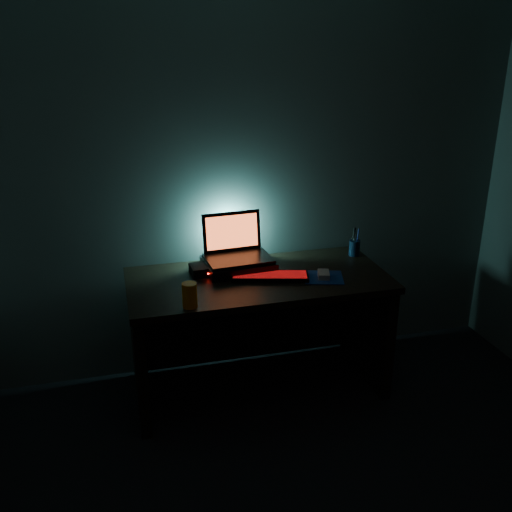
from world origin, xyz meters
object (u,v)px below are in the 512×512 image
(keyboard, at_px, (270,276))
(mouse, at_px, (324,275))
(router, at_px, (205,269))
(laptop, at_px, (236,248))
(juice_glass, at_px, (190,295))
(pen_cup, at_px, (354,248))

(keyboard, relative_size, mouse, 4.39)
(keyboard, xyz_separation_m, router, (-0.35, 0.16, 0.01))
(laptop, bearing_deg, mouse, -37.93)
(juice_glass, bearing_deg, pen_cup, 22.91)
(pen_cup, distance_m, juice_glass, 1.22)
(juice_glass, bearing_deg, router, 69.91)
(juice_glass, bearing_deg, mouse, 12.77)
(router, bearing_deg, keyboard, -28.88)
(juice_glass, relative_size, router, 0.75)
(laptop, bearing_deg, keyboard, -61.47)
(laptop, xyz_separation_m, keyboard, (0.15, -0.23, -0.11))
(pen_cup, bearing_deg, juice_glass, -157.09)
(router, bearing_deg, mouse, -23.65)
(keyboard, height_order, pen_cup, pen_cup)
(laptop, distance_m, keyboard, 0.29)
(juice_glass, height_order, router, juice_glass)
(laptop, relative_size, juice_glass, 3.02)
(laptop, relative_size, keyboard, 0.86)
(laptop, height_order, keyboard, laptop)
(laptop, height_order, mouse, laptop)
(pen_cup, relative_size, juice_glass, 0.75)
(mouse, bearing_deg, juice_glass, -150.46)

